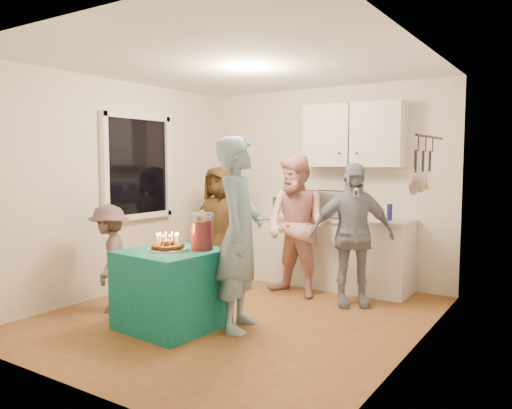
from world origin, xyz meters
The scene contains 19 objects.
floor centered at (0.00, 0.00, 0.00)m, with size 4.00×4.00×0.00m, color brown.
ceiling centered at (0.00, 0.00, 2.60)m, with size 4.00×4.00×0.00m, color white.
back_wall centered at (0.00, 2.00, 1.30)m, with size 3.60×3.60×0.00m, color silver.
left_wall centered at (-1.80, 0.00, 1.30)m, with size 4.00×4.00×0.00m, color silver.
right_wall centered at (1.80, 0.00, 1.30)m, with size 4.00×4.00×0.00m, color silver.
window_night centered at (-1.77, 0.30, 1.55)m, with size 0.04×1.00×1.20m, color black.
counter centered at (0.20, 1.70, 0.43)m, with size 2.20×0.58×0.86m, color white.
countertop centered at (0.20, 1.70, 0.89)m, with size 2.24×0.62×0.05m, color beige.
upper_cabinet centered at (0.50, 1.85, 1.95)m, with size 1.30×0.30×0.80m, color white.
pot_rack centered at (1.72, 0.70, 1.60)m, with size 0.12×1.00×0.60m, color black.
microwave centered at (0.24, 1.70, 1.07)m, with size 0.58×0.40×0.32m, color white.
party_table centered at (-0.34, -0.64, 0.38)m, with size 0.85×0.85×0.76m, color #106A60.
donut_cake centered at (-0.37, -0.65, 0.85)m, with size 0.38×0.38×0.18m, color #381C0C, non-canonical shape.
punch_jar centered at (-0.12, -0.44, 0.93)m, with size 0.22×0.22×0.34m, color red.
man_birthday centered at (0.24, -0.31, 0.93)m, with size 0.68×0.45×1.86m, color #779AAD.
woman_back_left centered at (-1.13, 1.19, 0.77)m, with size 0.76×0.49×1.55m, color brown.
woman_back_center centered at (0.14, 1.03, 0.85)m, with size 0.83×0.65×1.70m, color #DD7673.
woman_back_right centered at (0.84, 1.03, 0.80)m, with size 0.94×0.39×1.60m, color #101D36.
child_near_left centered at (-1.27, -0.60, 0.58)m, with size 0.75×0.43×1.16m, color #4F3F40.
Camera 1 is at (2.95, -4.18, 1.62)m, focal length 35.00 mm.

